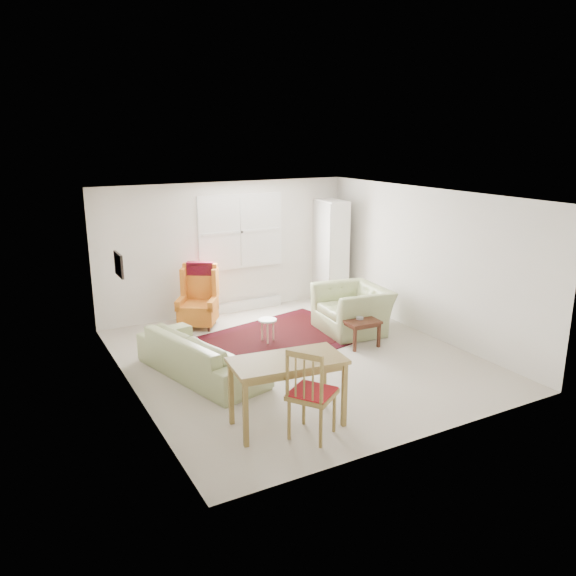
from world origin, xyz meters
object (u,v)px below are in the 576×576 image
coffee_table (359,332)px  cabinet (330,252)px  armchair (353,305)px  desk (287,392)px  sofa (201,346)px  desk_chair (312,392)px  wingback_chair (197,296)px  stool (268,331)px

coffee_table → cabinet: (0.93, 2.34, 0.82)m
armchair → desk: bearing=-42.4°
coffee_table → desk: bearing=-142.6°
armchair → sofa: bearing=-75.1°
armchair → cabinet: cabinet is taller
desk_chair → desk: bearing=-14.8°
wingback_chair → desk: bearing=-61.2°
wingback_chair → stool: (0.74, -1.29, -0.36)m
desk → desk_chair: size_ratio=1.21×
coffee_table → stool: bearing=147.0°
armchair → coffee_table: (-0.29, -0.62, -0.25)m
desk → coffee_table: bearing=37.4°
stool → desk_chair: size_ratio=0.37×
cabinet → desk_chair: 5.44m
coffee_table → cabinet: size_ratio=0.26×
coffee_table → cabinet: cabinet is taller
armchair → stool: armchair is taller
desk → cabinet: bearing=51.8°
sofa → stool: 1.60m
cabinet → desk_chair: size_ratio=1.91×
wingback_chair → cabinet: bearing=37.4°
armchair → coffee_table: bearing=-20.2°
stool → sofa: bearing=-153.1°
desk → desk_chair: bearing=-70.3°
sofa → stool: bearing=-78.1°
wingback_chair → cabinet: cabinet is taller
armchair → cabinet: (0.64, 1.71, 0.57)m
sofa → stool: sofa is taller
sofa → coffee_table: sofa is taller
coffee_table → desk_chair: 3.04m
armchair → coffee_table: 0.73m
armchair → wingback_chair: wingback_chair is taller
wingback_chair → coffee_table: size_ratio=2.08×
armchair → desk_chair: size_ratio=1.11×
wingback_chair → coffee_table: 2.93m
wingback_chair → sofa: bearing=-75.4°
stool → desk: size_ratio=0.31×
sofa → cabinet: size_ratio=1.04×
stool → cabinet: (2.19, 1.52, 0.84)m
sofa → coffee_table: bearing=-107.2°
coffee_table → armchair: bearing=64.7°
sofa → wingback_chair: bearing=-33.4°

